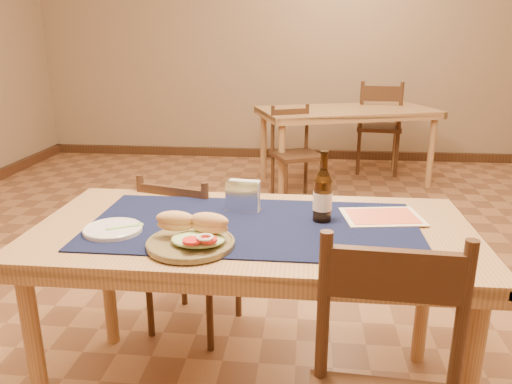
# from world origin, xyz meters

# --- Properties ---
(room) EXTENTS (6.04, 7.04, 2.84)m
(room) POSITION_xyz_m (0.00, 0.00, 1.40)
(room) COLOR #996742
(room) RESTS_ON ground
(main_table) EXTENTS (1.60, 0.80, 0.75)m
(main_table) POSITION_xyz_m (0.00, -0.80, 0.67)
(main_table) COLOR tan
(main_table) RESTS_ON ground
(placemat) EXTENTS (1.20, 0.60, 0.01)m
(placemat) POSITION_xyz_m (0.00, -0.80, 0.75)
(placemat) COLOR #0F183A
(placemat) RESTS_ON main_table
(baseboard) EXTENTS (6.00, 7.00, 0.10)m
(baseboard) POSITION_xyz_m (0.00, 0.00, 0.05)
(baseboard) COLOR #412517
(baseboard) RESTS_ON ground
(back_table) EXTENTS (1.84, 1.33, 0.75)m
(back_table) POSITION_xyz_m (0.57, 2.41, 0.67)
(back_table) COLOR tan
(back_table) RESTS_ON ground
(chair_main_far) EXTENTS (0.47, 0.47, 0.83)m
(chair_main_far) POSITION_xyz_m (-0.36, -0.34, 0.43)
(chair_main_far) COLOR #412517
(chair_main_far) RESTS_ON ground
(chair_back_near) EXTENTS (0.51, 0.51, 0.84)m
(chair_back_near) POSITION_xyz_m (0.09, 1.85, 0.43)
(chair_back_near) COLOR #412517
(chair_back_near) RESTS_ON ground
(chair_back_far) EXTENTS (0.50, 0.50, 0.98)m
(chair_back_far) POSITION_xyz_m (0.95, 2.88, 0.51)
(chair_back_far) COLOR #412517
(chair_back_far) RESTS_ON ground
(sandwich_plate) EXTENTS (0.29, 0.29, 0.11)m
(sandwich_plate) POSITION_xyz_m (-0.18, -1.02, 0.79)
(sandwich_plate) COLOR brown
(sandwich_plate) RESTS_ON placemat
(side_plate) EXTENTS (0.21, 0.21, 0.02)m
(side_plate) POSITION_xyz_m (-0.49, -0.92, 0.77)
(side_plate) COLOR silver
(side_plate) RESTS_ON placemat
(fork) EXTENTS (0.12, 0.08, 0.00)m
(fork) POSITION_xyz_m (-0.44, -0.91, 0.77)
(fork) COLOR #87C16A
(fork) RESTS_ON side_plate
(beer_bottle) EXTENTS (0.07, 0.07, 0.27)m
(beer_bottle) POSITION_xyz_m (0.25, -0.73, 0.85)
(beer_bottle) COLOR #482A0C
(beer_bottle) RESTS_ON placemat
(napkin_holder) EXTENTS (0.15, 0.07, 0.12)m
(napkin_holder) POSITION_xyz_m (-0.06, -0.65, 0.81)
(napkin_holder) COLOR white
(napkin_holder) RESTS_ON placemat
(menu_card) EXTENTS (0.32, 0.26, 0.01)m
(menu_card) POSITION_xyz_m (0.48, -0.67, 0.76)
(menu_card) COLOR #FFE7C0
(menu_card) RESTS_ON placemat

